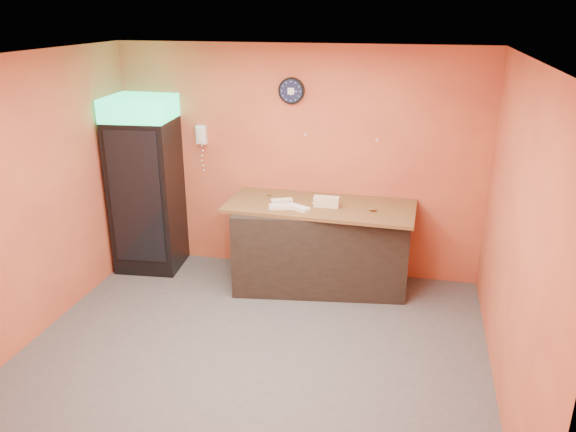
% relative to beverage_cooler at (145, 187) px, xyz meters
% --- Properties ---
extents(floor, '(4.50, 4.50, 0.00)m').
position_rel_beverage_cooler_xyz_m(floor, '(1.85, -1.60, -1.07)').
color(floor, '#47474C').
rests_on(floor, ground).
extents(back_wall, '(4.50, 0.02, 2.80)m').
position_rel_beverage_cooler_xyz_m(back_wall, '(1.85, 0.40, 0.33)').
color(back_wall, '#D76A3C').
rests_on(back_wall, floor).
extents(left_wall, '(0.02, 4.00, 2.80)m').
position_rel_beverage_cooler_xyz_m(left_wall, '(-0.40, -1.60, 0.33)').
color(left_wall, '#D76A3C').
rests_on(left_wall, floor).
extents(right_wall, '(0.02, 4.00, 2.80)m').
position_rel_beverage_cooler_xyz_m(right_wall, '(4.10, -1.60, 0.33)').
color(right_wall, '#D76A3C').
rests_on(right_wall, floor).
extents(ceiling, '(4.50, 4.00, 0.02)m').
position_rel_beverage_cooler_xyz_m(ceiling, '(1.85, -1.60, 1.73)').
color(ceiling, white).
rests_on(ceiling, back_wall).
extents(beverage_cooler, '(0.83, 0.84, 2.19)m').
position_rel_beverage_cooler_xyz_m(beverage_cooler, '(0.00, 0.00, 0.00)').
color(beverage_cooler, black).
rests_on(beverage_cooler, floor).
extents(prep_counter, '(2.09, 1.16, 0.99)m').
position_rel_beverage_cooler_xyz_m(prep_counter, '(2.23, -0.04, -0.57)').
color(prep_counter, black).
rests_on(prep_counter, floor).
extents(wall_clock, '(0.31, 0.06, 0.31)m').
position_rel_beverage_cooler_xyz_m(wall_clock, '(1.78, 0.37, 1.19)').
color(wall_clock, black).
rests_on(wall_clock, back_wall).
extents(wall_phone, '(0.13, 0.11, 0.23)m').
position_rel_beverage_cooler_xyz_m(wall_phone, '(0.64, 0.35, 0.62)').
color(wall_phone, white).
rests_on(wall_phone, back_wall).
extents(butcher_paper, '(2.19, 0.99, 0.04)m').
position_rel_beverage_cooler_xyz_m(butcher_paper, '(2.23, -0.04, -0.06)').
color(butcher_paper, brown).
rests_on(butcher_paper, prep_counter).
extents(sub_roll_stack, '(0.29, 0.10, 0.12)m').
position_rel_beverage_cooler_xyz_m(sub_roll_stack, '(2.31, -0.11, 0.03)').
color(sub_roll_stack, beige).
rests_on(sub_roll_stack, butcher_paper).
extents(wrapped_sandwich_left, '(0.30, 0.18, 0.04)m').
position_rel_beverage_cooler_xyz_m(wrapped_sandwich_left, '(1.82, -0.28, -0.02)').
color(wrapped_sandwich_left, silver).
rests_on(wrapped_sandwich_left, butcher_paper).
extents(wrapped_sandwich_mid, '(0.30, 0.23, 0.04)m').
position_rel_beverage_cooler_xyz_m(wrapped_sandwich_mid, '(2.01, -0.27, -0.02)').
color(wrapped_sandwich_mid, silver).
rests_on(wrapped_sandwich_mid, butcher_paper).
extents(wrapped_sandwich_right, '(0.27, 0.19, 0.04)m').
position_rel_beverage_cooler_xyz_m(wrapped_sandwich_right, '(1.77, -0.07, -0.02)').
color(wrapped_sandwich_right, silver).
rests_on(wrapped_sandwich_right, butcher_paper).
extents(kitchen_tool, '(0.06, 0.06, 0.06)m').
position_rel_beverage_cooler_xyz_m(kitchen_tool, '(2.29, -0.07, -0.00)').
color(kitchen_tool, silver).
rests_on(kitchen_tool, butcher_paper).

